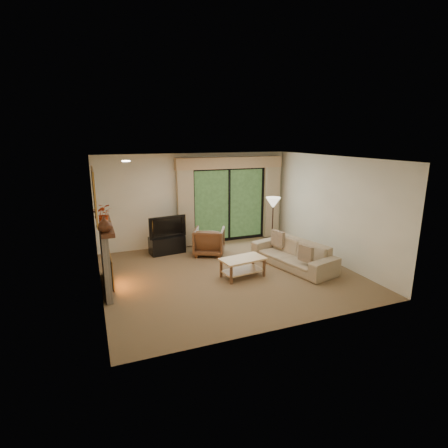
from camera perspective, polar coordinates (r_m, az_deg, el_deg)
name	(u,v)px	position (r m, az deg, el deg)	size (l,w,h in m)	color
floor	(229,274)	(8.06, 0.78, -8.10)	(5.50, 5.50, 0.00)	brown
ceiling	(229,158)	(7.47, 0.85, 10.69)	(5.50, 5.50, 0.00)	silver
wall_back	(196,200)	(9.98, -4.62, 3.99)	(5.00, 5.00, 0.00)	beige
wall_front	(290,253)	(5.52, 10.69, -4.60)	(5.00, 5.00, 0.00)	beige
wall_left	(96,230)	(7.13, -20.13, -0.96)	(5.00, 5.00, 0.00)	beige
wall_right	(332,209)	(9.04, 17.19, 2.35)	(5.00, 5.00, 0.00)	beige
fireplace	(105,257)	(7.49, -18.86, -5.05)	(0.24, 1.70, 1.37)	slate
mirror	(95,195)	(7.19, -20.34, 4.47)	(0.07, 1.45, 1.02)	#B77E38
sliding_door	(229,204)	(10.29, 0.82, 3.22)	(2.26, 0.10, 2.16)	black
curtain_left	(185,205)	(9.75, -6.31, 3.11)	(0.45, 0.18, 2.35)	tan
curtain_right	(271,199)	(10.75, 7.74, 4.10)	(0.45, 0.18, 2.35)	tan
cornice	(230,163)	(10.05, 1.05, 9.97)	(3.20, 0.24, 0.32)	tan
media_console	(167,245)	(9.47, -9.27, -3.37)	(0.92, 0.41, 0.46)	black
tv	(166,226)	(9.33, -9.40, -0.34)	(1.00, 0.13, 0.58)	black
armchair	(209,241)	(9.23, -2.43, -2.81)	(0.77, 0.79, 0.72)	brown
sofa	(293,254)	(8.54, 11.21, -4.83)	(2.14, 0.84, 0.62)	tan
pillow_near	(306,254)	(7.95, 13.22, -4.75)	(0.10, 0.37, 0.37)	#4E3922
pillow_far	(278,239)	(8.94, 8.78, -2.38)	(0.11, 0.40, 0.40)	#4E3922
coffee_table	(243,267)	(7.82, 3.07, -7.10)	(0.97, 0.53, 0.44)	#E0B67F
floor_lamp	(272,225)	(9.47, 7.91, -0.10)	(0.40, 0.40, 1.48)	white
vase	(104,224)	(6.64, -18.96, -0.02)	(0.28, 0.28, 0.29)	#472515
branches	(103,214)	(7.12, -19.22, 1.49)	(0.39, 0.34, 0.43)	#A62F0C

